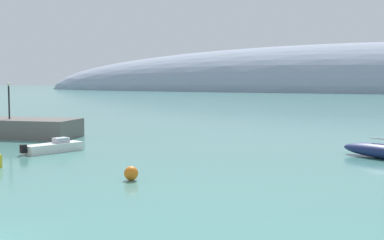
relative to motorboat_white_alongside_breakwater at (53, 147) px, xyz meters
name	(u,v)px	position (x,y,z in m)	size (l,w,h in m)	color
motorboat_white_alongside_breakwater	(53,147)	(0.00, 0.00, 0.00)	(3.15, 5.16, 1.10)	white
mooring_buoy_orange	(131,173)	(11.09, -8.10, 0.02)	(0.83, 0.83, 0.83)	orange
harbor_lamp_post	(9,96)	(-10.05, 6.96, 3.73)	(0.36, 0.36, 3.63)	black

